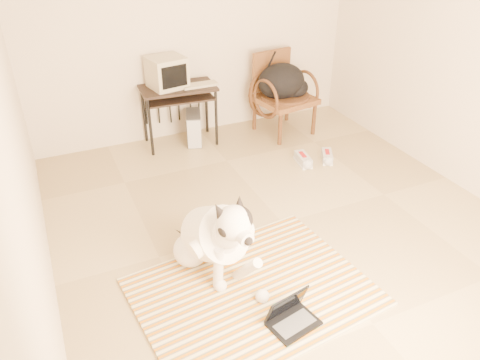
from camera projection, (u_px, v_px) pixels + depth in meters
floor at (282, 223)px, 4.32m from camera, size 4.50×4.50×0.00m
wall_back at (194, 23)px, 5.38m from camera, size 4.50×0.00×4.50m
wall_left at (11, 126)px, 2.92m from camera, size 0.00×4.50×4.50m
wall_right at (478, 52)px, 4.33m from camera, size 0.00×4.50×4.50m
rug at (253, 292)px, 3.54m from camera, size 1.83×1.48×0.02m
dog at (215, 237)px, 3.60m from camera, size 0.54×1.10×0.82m
laptop at (291, 316)px, 3.25m from camera, size 0.38×0.31×0.24m
computer_desk at (179, 95)px, 5.43m from camera, size 0.89×0.54×0.72m
crt_monitor at (167, 72)px, 5.28m from camera, size 0.45×0.43×0.35m
desk_keyboard at (200, 85)px, 5.40m from camera, size 0.41×0.15×0.03m
pc_tower at (194, 128)px, 5.67m from camera, size 0.29×0.43×0.38m
rattan_chair at (282, 94)px, 5.82m from camera, size 0.74×0.72×0.98m
backpack at (284, 83)px, 5.70m from camera, size 0.63×0.49×0.44m
sneaker_left at (303, 160)px, 5.27m from camera, size 0.17×0.31×0.10m
sneaker_right at (327, 157)px, 5.34m from camera, size 0.23×0.30×0.10m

